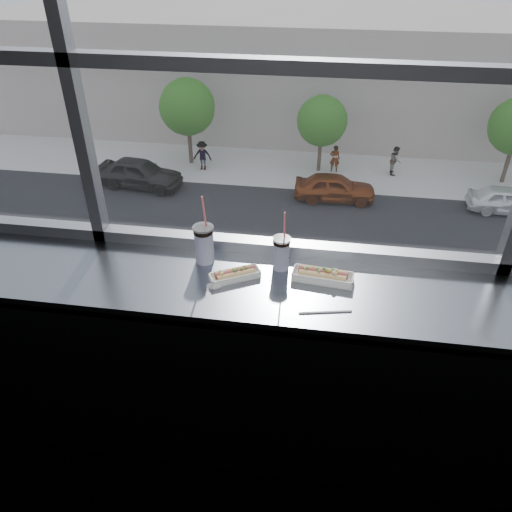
# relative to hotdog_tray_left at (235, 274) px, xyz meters

# --- Properties ---
(wall_back_lower) EXTENTS (6.00, 0.00, 6.00)m
(wall_back_lower) POSITION_rel_hotdog_tray_left_xyz_m (0.24, 0.25, -0.57)
(wall_back_lower) COLOR black
(wall_back_lower) RESTS_ON ground
(counter) EXTENTS (6.00, 0.55, 0.06)m
(counter) POSITION_rel_hotdog_tray_left_xyz_m (0.24, -0.02, -0.05)
(counter) COLOR gray
(counter) RESTS_ON ground
(counter_fascia) EXTENTS (6.00, 0.04, 1.04)m
(counter_fascia) POSITION_rel_hotdog_tray_left_xyz_m (0.24, -0.28, -0.57)
(counter_fascia) COLOR gray
(counter_fascia) RESTS_ON ground
(hotdog_tray_left) EXTENTS (0.24, 0.18, 0.06)m
(hotdog_tray_left) POSITION_rel_hotdog_tray_left_xyz_m (0.00, 0.00, 0.00)
(hotdog_tray_left) COLOR white
(hotdog_tray_left) RESTS_ON counter
(hotdog_tray_right) EXTENTS (0.29, 0.12, 0.07)m
(hotdog_tray_right) POSITION_rel_hotdog_tray_left_xyz_m (0.40, 0.05, 0.00)
(hotdog_tray_right) COLOR white
(hotdog_tray_right) RESTS_ON counter
(soda_cup_left) EXTENTS (0.10, 0.10, 0.37)m
(soda_cup_left) POSITION_rel_hotdog_tray_left_xyz_m (-0.17, 0.12, 0.08)
(soda_cup_left) COLOR white
(soda_cup_left) RESTS_ON counter
(soda_cup_right) EXTENTS (0.09, 0.09, 0.32)m
(soda_cup_right) POSITION_rel_hotdog_tray_left_xyz_m (0.20, 0.12, 0.07)
(soda_cup_right) COLOR white
(soda_cup_right) RESTS_ON counter
(loose_straw) EXTENTS (0.23, 0.06, 0.01)m
(loose_straw) POSITION_rel_hotdog_tray_left_xyz_m (0.43, -0.18, -0.02)
(loose_straw) COLOR white
(loose_straw) RESTS_ON counter
(wrapper) EXTENTS (0.08, 0.06, 0.02)m
(wrapper) POSITION_rel_hotdog_tray_left_xyz_m (-0.08, -0.08, -0.01)
(wrapper) COLOR silver
(wrapper) RESTS_ON counter
(plaza_ground) EXTENTS (120.00, 120.00, 0.00)m
(plaza_ground) POSITION_rel_hotdog_tray_left_xyz_m (0.24, 43.75, -12.12)
(plaza_ground) COLOR beige
(plaza_ground) RESTS_ON ground
(plaza_near) EXTENTS (50.00, 14.00, 0.04)m
(plaza_near) POSITION_rel_hotdog_tray_left_xyz_m (0.24, 7.25, -12.10)
(plaza_near) COLOR beige
(plaza_near) RESTS_ON plaza_ground
(street_asphalt) EXTENTS (80.00, 10.00, 0.06)m
(street_asphalt) POSITION_rel_hotdog_tray_left_xyz_m (0.24, 20.25, -12.09)
(street_asphalt) COLOR black
(street_asphalt) RESTS_ON plaza_ground
(far_sidewalk) EXTENTS (80.00, 6.00, 0.04)m
(far_sidewalk) POSITION_rel_hotdog_tray_left_xyz_m (0.24, 28.25, -12.10)
(far_sidewalk) COLOR beige
(far_sidewalk) RESTS_ON plaza_ground
(far_building) EXTENTS (50.00, 14.00, 8.00)m
(far_building) POSITION_rel_hotdog_tray_left_xyz_m (0.24, 38.25, -8.12)
(far_building) COLOR #A59991
(far_building) RESTS_ON plaza_ground
(car_far_c) EXTENTS (2.52, 5.79, 1.91)m
(car_far_c) POSITION_rel_hotdog_tray_left_xyz_m (10.37, 24.25, -11.11)
(car_far_c) COLOR white
(car_far_c) RESTS_ON street_asphalt
(car_far_b) EXTENTS (2.81, 6.31, 2.08)m
(car_far_b) POSITION_rel_hotdog_tray_left_xyz_m (0.98, 24.25, -11.03)
(car_far_b) COLOR maroon
(car_far_b) RESTS_ON street_asphalt
(car_far_a) EXTENTS (3.73, 7.27, 2.32)m
(car_far_a) POSITION_rel_hotdog_tray_left_xyz_m (-10.60, 24.25, -10.90)
(car_far_a) COLOR black
(car_far_a) RESTS_ON street_asphalt
(car_near_d) EXTENTS (3.69, 7.11, 2.27)m
(car_near_d) POSITION_rel_hotdog_tray_left_xyz_m (5.53, 16.25, -10.93)
(car_near_d) COLOR #B7B8B6
(car_near_d) RESTS_ON street_asphalt
(car_near_b) EXTENTS (3.20, 6.91, 2.25)m
(car_near_b) POSITION_rel_hotdog_tray_left_xyz_m (-6.87, 16.25, -10.94)
(car_near_b) COLOR black
(car_near_b) RESTS_ON street_asphalt
(pedestrian_c) EXTENTS (0.72, 0.96, 2.16)m
(pedestrian_c) POSITION_rel_hotdog_tray_left_xyz_m (4.66, 28.48, -11.00)
(pedestrian_c) COLOR #66605B
(pedestrian_c) RESTS_ON far_sidewalk
(pedestrian_a) EXTENTS (1.01, 0.76, 2.27)m
(pedestrian_a) POSITION_rel_hotdog_tray_left_xyz_m (-7.49, 27.29, -10.95)
(pedestrian_a) COLOR #66605B
(pedestrian_a) RESTS_ON far_sidewalk
(pedestrian_b) EXTENTS (0.93, 0.70, 2.10)m
(pedestrian_b) POSITION_rel_hotdog_tray_left_xyz_m (0.89, 28.24, -11.03)
(pedestrian_b) COLOR #66605B
(pedestrian_b) RESTS_ON far_sidewalk
(tree_left) EXTENTS (3.54, 3.54, 5.53)m
(tree_left) POSITION_rel_hotdog_tray_left_xyz_m (-8.53, 28.25, -8.38)
(tree_left) COLOR #47382B
(tree_left) RESTS_ON far_sidewalk
(tree_center) EXTENTS (3.11, 3.11, 4.86)m
(tree_center) POSITION_rel_hotdog_tray_left_xyz_m (-0.09, 28.25, -8.83)
(tree_center) COLOR #47382B
(tree_center) RESTS_ON far_sidewalk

